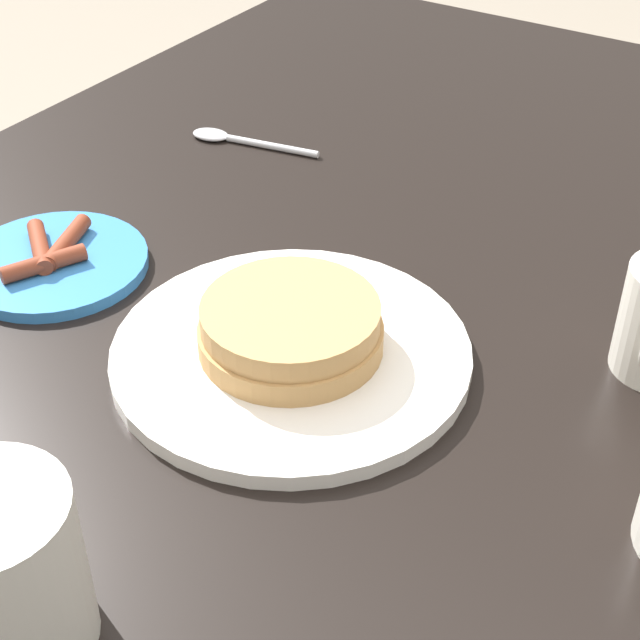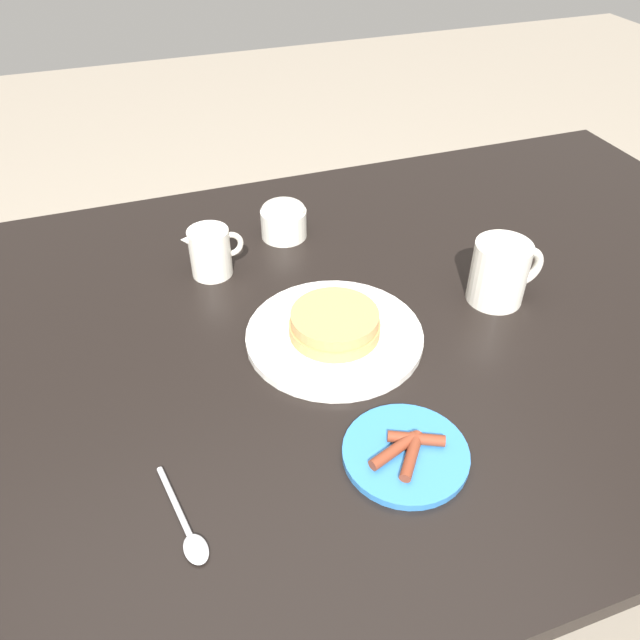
# 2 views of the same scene
# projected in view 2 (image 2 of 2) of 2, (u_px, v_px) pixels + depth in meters

# --- Properties ---
(ground_plane) EXTENTS (8.00, 8.00, 0.00)m
(ground_plane) POSITION_uv_depth(u_px,v_px,m) (346.00, 576.00, 1.43)
(ground_plane) COLOR gray
(dining_table) EXTENTS (1.58, 0.98, 0.77)m
(dining_table) POSITION_uv_depth(u_px,v_px,m) (357.00, 370.00, 1.01)
(dining_table) COLOR black
(dining_table) RESTS_ON ground_plane
(pancake_plate) EXTENTS (0.26, 0.26, 0.05)m
(pancake_plate) POSITION_uv_depth(u_px,v_px,m) (334.00, 330.00, 0.90)
(pancake_plate) COLOR white
(pancake_plate) RESTS_ON dining_table
(side_plate_bacon) EXTENTS (0.15, 0.15, 0.02)m
(side_plate_bacon) POSITION_uv_depth(u_px,v_px,m) (406.00, 453.00, 0.74)
(side_plate_bacon) COLOR #337AC6
(side_plate_bacon) RESTS_ON dining_table
(coffee_mug) EXTENTS (0.12, 0.09, 0.10)m
(coffee_mug) POSITION_uv_depth(u_px,v_px,m) (501.00, 271.00, 0.96)
(coffee_mug) COLOR silver
(coffee_mug) RESTS_ON dining_table
(creamer_pitcher) EXTENTS (0.10, 0.07, 0.09)m
(creamer_pitcher) POSITION_uv_depth(u_px,v_px,m) (210.00, 251.00, 1.01)
(creamer_pitcher) COLOR silver
(creamer_pitcher) RESTS_ON dining_table
(sugar_bowl) EXTENTS (0.08, 0.08, 0.08)m
(sugar_bowl) POSITION_uv_depth(u_px,v_px,m) (284.00, 219.00, 1.11)
(sugar_bowl) COLOR silver
(sugar_bowl) RESTS_ON dining_table
(spoon) EXTENTS (0.04, 0.14, 0.01)m
(spoon) POSITION_uv_depth(u_px,v_px,m) (187.00, 530.00, 0.67)
(spoon) COLOR silver
(spoon) RESTS_ON dining_table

